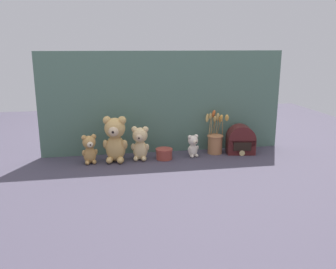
# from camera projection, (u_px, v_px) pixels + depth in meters

# --- Properties ---
(ground_plane) EXTENTS (4.00, 4.00, 0.00)m
(ground_plane) POSITION_uv_depth(u_px,v_px,m) (169.00, 158.00, 2.40)
(ground_plane) COLOR #3D3847
(backdrop_wall) EXTENTS (1.70, 0.02, 0.71)m
(backdrop_wall) POSITION_uv_depth(u_px,v_px,m) (164.00, 103.00, 2.47)
(backdrop_wall) COLOR #4C6B5B
(backdrop_wall) RESTS_ON ground
(teddy_bear_large) EXTENTS (0.17, 0.15, 0.30)m
(teddy_bear_large) POSITION_uv_depth(u_px,v_px,m) (115.00, 138.00, 2.29)
(teddy_bear_large) COLOR tan
(teddy_bear_large) RESTS_ON ground
(teddy_bear_medium) EXTENTS (0.13, 0.11, 0.23)m
(teddy_bear_medium) POSITION_uv_depth(u_px,v_px,m) (140.00, 143.00, 2.34)
(teddy_bear_medium) COLOR #DBBC84
(teddy_bear_medium) RESTS_ON ground
(teddy_bear_small) EXTENTS (0.11, 0.10, 0.19)m
(teddy_bear_small) POSITION_uv_depth(u_px,v_px,m) (90.00, 149.00, 2.28)
(teddy_bear_small) COLOR tan
(teddy_bear_small) RESTS_ON ground
(teddy_bear_tiny) EXTENTS (0.09, 0.08, 0.16)m
(teddy_bear_tiny) POSITION_uv_depth(u_px,v_px,m) (193.00, 145.00, 2.41)
(teddy_bear_tiny) COLOR beige
(teddy_bear_tiny) RESTS_ON ground
(flower_vase) EXTENTS (0.16, 0.13, 0.30)m
(flower_vase) POSITION_uv_depth(u_px,v_px,m) (215.00, 140.00, 2.49)
(flower_vase) COLOR #AD7047
(flower_vase) RESTS_ON ground
(vintage_radio) EXTENTS (0.21, 0.15, 0.20)m
(vintage_radio) POSITION_uv_depth(u_px,v_px,m) (241.00, 141.00, 2.50)
(vintage_radio) COLOR #4C1919
(vintage_radio) RESTS_ON ground
(decorative_tin_tall) EXTENTS (0.11, 0.11, 0.07)m
(decorative_tin_tall) POSITION_uv_depth(u_px,v_px,m) (164.00, 154.00, 2.38)
(decorative_tin_tall) COLOR #993D33
(decorative_tin_tall) RESTS_ON ground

